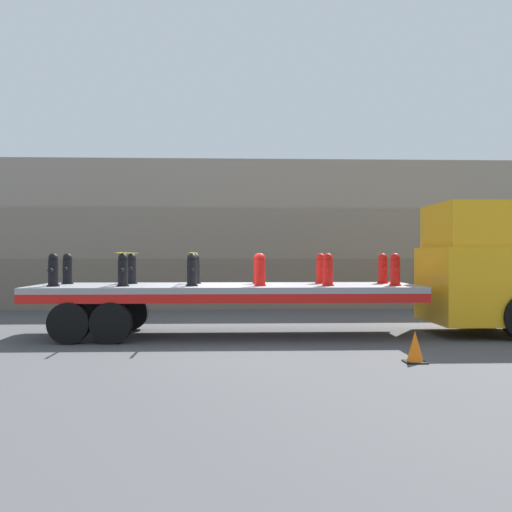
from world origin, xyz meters
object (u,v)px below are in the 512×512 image
Objects in this scene: fire_hydrant_red_far_3 at (258,269)px; fire_hydrant_red_far_5 at (383,269)px; fire_hydrant_black_near_1 at (123,270)px; fire_hydrant_black_near_0 at (53,270)px; flatbed_trailer at (199,295)px; fire_hydrant_red_far_4 at (321,269)px; fire_hydrant_red_near_3 at (260,270)px; fire_hydrant_red_near_4 at (328,270)px; fire_hydrant_red_near_5 at (395,270)px; truck_cab at (485,270)px; traffic_cone at (415,347)px; fire_hydrant_black_far_1 at (132,269)px; fire_hydrant_black_far_0 at (67,269)px; fire_hydrant_black_far_2 at (195,269)px; fire_hydrant_black_near_2 at (192,270)px.

fire_hydrant_red_far_5 is (3.11, 0.00, 0.00)m from fire_hydrant_red_far_3.
fire_hydrant_black_near_0 is at bearing 180.00° from fire_hydrant_black_near_1.
fire_hydrant_red_far_4 is (2.98, 0.55, 0.60)m from flatbed_trailer.
fire_hydrant_red_near_3 is 1.00× the size of fire_hydrant_red_near_4.
fire_hydrant_black_near_1 is 1.00× the size of fire_hydrant_red_near_5.
truck_cab is 3.95m from fire_hydrant_red_far_4.
fire_hydrant_red_near_4 reaches higher than traffic_cone.
fire_hydrant_red_near_3 is (4.67, 0.00, 0.00)m from fire_hydrant_black_near_0.
fire_hydrant_black_near_0 is 1.00× the size of fire_hydrant_red_far_5.
flatbed_trailer is at bearing 169.64° from fire_hydrant_red_near_4.
fire_hydrant_black_far_1 is 1.00× the size of fire_hydrant_red_far_3.
fire_hydrant_red_near_3 is at bearing -13.14° from fire_hydrant_black_far_0.
fire_hydrant_red_far_4 is at bearing 104.54° from traffic_cone.
fire_hydrant_red_far_4 is 1.56m from fire_hydrant_red_far_5.
fire_hydrant_red_far_4 is (1.56, 0.00, 0.00)m from fire_hydrant_red_far_3.
fire_hydrant_red_near_5 is at bearing -13.14° from fire_hydrant_black_far_2.
fire_hydrant_black_near_1 is at bearing 152.42° from traffic_cone.
fire_hydrant_red_far_3 is (4.67, 0.00, 0.00)m from fire_hydrant_black_far_0.
fire_hydrant_red_near_4 and fire_hydrant_red_near_5 have the same top height.
fire_hydrant_black_far_2 reaches higher than flatbed_trailer.
truck_cab is 2.42m from fire_hydrant_red_near_5.
fire_hydrant_red_near_3 is 1.00× the size of fire_hydrant_red_far_5.
fire_hydrant_red_near_4 is at bearing -13.14° from fire_hydrant_black_far_1.
flatbed_trailer is 11.96× the size of fire_hydrant_black_far_0.
fire_hydrant_red_near_3 is at bearing -174.30° from truck_cab.
traffic_cone is (7.29, -2.99, -1.29)m from fire_hydrant_black_near_0.
fire_hydrant_red_near_3 is (4.67, -1.09, 0.00)m from fire_hydrant_black_far_0.
fire_hydrant_red_near_3 and fire_hydrant_red_near_4 have the same top height.
fire_hydrant_red_far_3 is at bearing 19.30° from fire_hydrant_black_near_1.
fire_hydrant_black_far_1 is at bearing 180.00° from fire_hydrant_black_far_2.
fire_hydrant_red_far_5 is at bearing 166.95° from truck_cab.
fire_hydrant_red_near_5 is at bearing -166.95° from truck_cab.
fire_hydrant_black_far_1 is at bearing 180.00° from fire_hydrant_red_far_3.
traffic_cone is (5.73, -4.08, -1.29)m from fire_hydrant_black_far_1.
fire_hydrant_red_near_4 is 1.90m from fire_hydrant_red_far_5.
fire_hydrant_black_far_2 is at bearing 19.30° from fire_hydrant_black_near_0.
fire_hydrant_black_near_2 is (1.56, -1.09, 0.00)m from fire_hydrant_black_far_1.
flatbed_trailer is 1.87m from fire_hydrant_black_far_1.
fire_hydrant_black_far_2 is at bearing 0.00° from fire_hydrant_black_far_1.
fire_hydrant_black_near_1 is at bearing 180.00° from fire_hydrant_red_near_4.
fire_hydrant_red_far_3 is at bearing 180.00° from fire_hydrant_red_far_4.
fire_hydrant_black_near_1 and fire_hydrant_red_near_5 have the same top height.
fire_hydrant_red_far_3 is at bearing 174.30° from truck_cab.
fire_hydrant_black_far_2 is at bearing 135.62° from traffic_cone.
fire_hydrant_red_near_4 is at bearing -144.99° from fire_hydrant_red_far_5.
fire_hydrant_black_far_1 is 6.23m from fire_hydrant_red_far_5.
fire_hydrant_black_far_0 reaches higher than traffic_cone.
flatbed_trailer is at bearing 159.07° from fire_hydrant_red_near_3.
fire_hydrant_red_far_5 is (4.54, 0.55, 0.60)m from flatbed_trailer.
flatbed_trailer is 11.96× the size of fire_hydrant_red_near_4.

